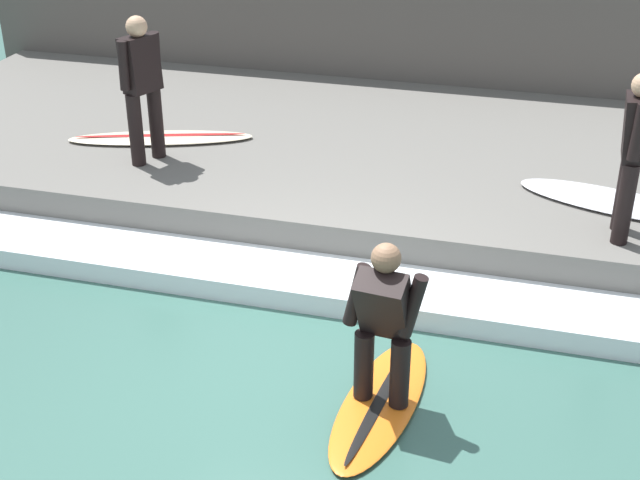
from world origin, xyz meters
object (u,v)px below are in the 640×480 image
at_px(surfer_riding, 384,318).
at_px(surfboard_riding, 380,403).
at_px(surfer_waiting_near, 142,82).
at_px(surfer_waiting_far, 633,148).
at_px(surfboard_waiting_far, 614,201).
at_px(surfboard_waiting_near, 161,138).

bearing_deg(surfer_riding, surfboard_riding, -116.57).
xyz_separation_m(surfboard_riding, surfer_riding, (0.00, 0.00, 0.75)).
xyz_separation_m(surfer_waiting_near, surfer_waiting_far, (-0.49, -4.80, -0.02)).
distance_m(surfer_riding, surfboard_waiting_far, 3.43).
relative_size(surfer_waiting_far, surfboard_waiting_far, 0.77).
xyz_separation_m(surfer_waiting_near, surfboard_waiting_far, (0.18, -4.77, -0.84)).
bearing_deg(surfboard_waiting_far, surfer_riding, 151.46).
bearing_deg(surfer_waiting_far, surfboard_waiting_far, 2.48).
bearing_deg(surfboard_waiting_far, surfboard_waiting_near, 85.47).
height_order(surfboard_riding, surfer_waiting_far, surfer_waiting_far).
distance_m(surfer_waiting_near, surfboard_waiting_far, 4.85).
xyz_separation_m(surfboard_riding, surfboard_waiting_far, (3.01, -1.63, 0.48)).
distance_m(surfer_waiting_far, surfboard_waiting_far, 1.05).
height_order(surfer_waiting_near, surfboard_waiting_near, surfer_waiting_near).
distance_m(surfboard_riding, surfer_waiting_near, 4.42).
bearing_deg(surfer_waiting_near, surfer_riding, -132.07).
distance_m(surfer_riding, surfer_waiting_far, 2.92).
bearing_deg(surfboard_waiting_far, surfer_waiting_near, 92.12).
bearing_deg(surfboard_waiting_near, surfer_riding, -136.18).
bearing_deg(surfer_riding, surfer_waiting_far, -35.38).
height_order(surfboard_riding, surfboard_waiting_far, surfboard_waiting_far).
bearing_deg(surfboard_waiting_far, surfboard_riding, 151.46).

